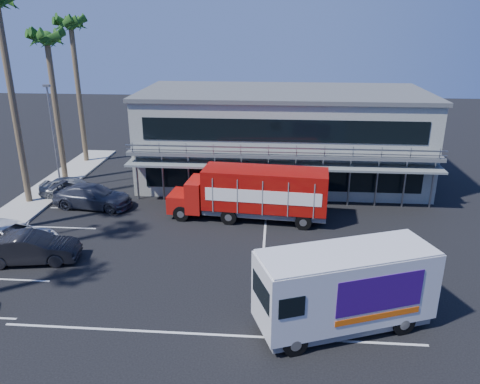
{
  "coord_description": "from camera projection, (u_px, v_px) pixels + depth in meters",
  "views": [
    {
      "loc": [
        2.55,
        -22.28,
        12.49
      ],
      "look_at": [
        0.37,
        5.25,
        2.3
      ],
      "focal_mm": 35.0,
      "sensor_mm": 36.0,
      "label": 1
    }
  ],
  "objects": [
    {
      "name": "light_pole_far",
      "position": [
        53.0,
        133.0,
        35.14
      ],
      "size": [
        0.5,
        0.25,
        8.09
      ],
      "color": "gray",
      "rests_on": "ground"
    },
    {
      "name": "parked_car_c",
      "position": [
        10.0,
        237.0,
        26.75
      ],
      "size": [
        6.38,
        4.08,
        1.64
      ],
      "primitive_type": "imported",
      "rotation": [
        0.0,
        0.0,
        1.32
      ],
      "color": "silver",
      "rests_on": "ground"
    },
    {
      "name": "parked_car_d",
      "position": [
        93.0,
        196.0,
        32.94
      ],
      "size": [
        5.79,
        2.89,
        1.62
      ],
      "primitive_type": "imported",
      "rotation": [
        0.0,
        0.0,
        1.46
      ],
      "color": "#303440",
      "rests_on": "ground"
    },
    {
      "name": "palm_f",
      "position": [
        72.0,
        33.0,
        39.81
      ],
      "size": [
        2.8,
        2.8,
        13.25
      ],
      "color": "brown",
      "rests_on": "ground"
    },
    {
      "name": "parked_car_b",
      "position": [
        32.0,
        248.0,
        25.41
      ],
      "size": [
        5.21,
        2.55,
        1.64
      ],
      "primitive_type": "imported",
      "rotation": [
        0.0,
        0.0,
        1.74
      ],
      "color": "black",
      "rests_on": "ground"
    },
    {
      "name": "white_van",
      "position": [
        345.0,
        288.0,
        19.59
      ],
      "size": [
        7.87,
        4.99,
        3.64
      ],
      "rotation": [
        0.0,
        0.0,
        0.36
      ],
      "color": "silver",
      "rests_on": "ground"
    },
    {
      "name": "palm_e",
      "position": [
        48.0,
        47.0,
        34.94
      ],
      "size": [
        2.8,
        2.8,
        12.25
      ],
      "color": "brown",
      "rests_on": "ground"
    },
    {
      "name": "building",
      "position": [
        282.0,
        136.0,
        37.84
      ],
      "size": [
        22.4,
        12.0,
        7.3
      ],
      "color": "gray",
      "rests_on": "ground"
    },
    {
      "name": "ground",
      "position": [
        226.0,
        265.0,
        25.35
      ],
      "size": [
        120.0,
        120.0,
        0.0
      ],
      "primitive_type": "plane",
      "color": "black",
      "rests_on": "ground"
    },
    {
      "name": "parked_car_e",
      "position": [
        72.0,
        187.0,
        34.75
      ],
      "size": [
        4.67,
        1.95,
        1.58
      ],
      "primitive_type": "imported",
      "rotation": [
        0.0,
        0.0,
        1.59
      ],
      "color": "gray",
      "rests_on": "ground"
    },
    {
      "name": "red_truck",
      "position": [
        254.0,
        192.0,
        30.51
      ],
      "size": [
        10.55,
        3.37,
        3.49
      ],
      "rotation": [
        0.0,
        0.0,
        -0.09
      ],
      "color": "#A6120D",
      "rests_on": "ground"
    },
    {
      "name": "curb_strip",
      "position": [
        18.0,
        212.0,
        32.05
      ],
      "size": [
        3.0,
        32.0,
        0.16
      ],
      "primitive_type": "cube",
      "color": "#A5A399",
      "rests_on": "ground"
    }
  ]
}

